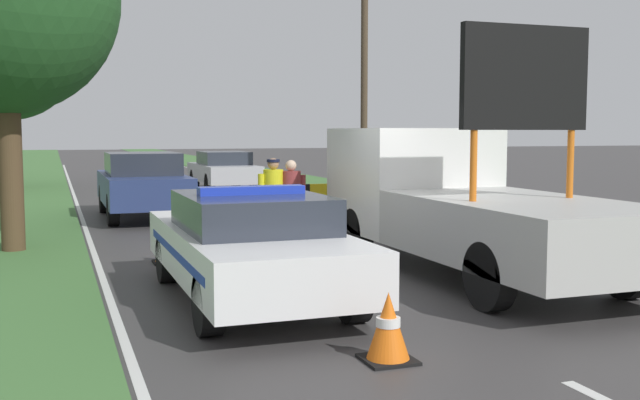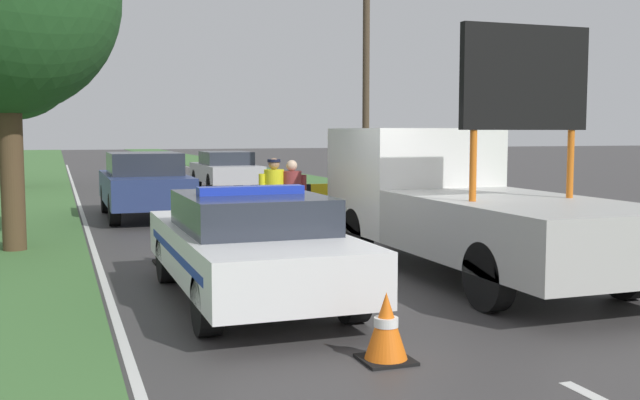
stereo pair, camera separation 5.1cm
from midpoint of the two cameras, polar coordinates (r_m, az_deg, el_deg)
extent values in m
plane|color=#3D3A3A|center=(10.84, 2.48, -5.87)|extent=(160.00, 160.00, 0.00)
cube|color=silver|center=(11.78, 0.61, -4.95)|extent=(0.12, 2.79, 0.01)
cube|color=silver|center=(18.68, -7.01, -1.20)|extent=(0.12, 2.79, 0.01)
cube|color=silver|center=(25.78, -10.48, 0.52)|extent=(0.12, 2.79, 0.01)
cube|color=silver|center=(32.94, -12.44, 1.49)|extent=(0.12, 2.79, 0.01)
cube|color=silver|center=(40.13, -13.71, 2.12)|extent=(0.12, 2.79, 0.01)
cube|color=silver|center=(47.34, -14.58, 2.55)|extent=(0.12, 2.79, 0.01)
cube|color=silver|center=(22.31, -17.79, -0.37)|extent=(0.10, 54.40, 0.01)
cube|color=silver|center=(23.48, -1.09, 0.15)|extent=(0.10, 54.40, 0.01)
cube|color=#427038|center=(29.97, -22.18, 0.89)|extent=(3.94, 120.00, 0.03)
cube|color=#427038|center=(31.38, -1.89, 1.45)|extent=(3.94, 120.00, 0.03)
cube|color=white|center=(9.31, -5.31, -3.89)|extent=(1.84, 4.69, 0.59)
cube|color=#282D38|center=(9.11, -5.12, -0.89)|extent=(1.62, 2.16, 0.42)
cylinder|color=black|center=(10.62, -11.43, -4.44)|extent=(0.24, 0.64, 0.64)
cylinder|color=black|center=(10.95, -3.07, -4.05)|extent=(0.24, 0.64, 0.64)
cylinder|color=black|center=(7.80, -8.43, -7.90)|extent=(0.24, 0.64, 0.64)
cylinder|color=black|center=(8.25, 2.66, -7.13)|extent=(0.24, 0.64, 0.64)
cube|color=#1E38C6|center=(9.09, -5.13, 0.75)|extent=(1.29, 0.24, 0.10)
cube|color=#193399|center=(9.31, -5.31, -3.71)|extent=(1.85, 3.84, 0.10)
cube|color=black|center=(11.62, -8.17, -2.39)|extent=(1.01, 0.08, 0.35)
cube|color=white|center=(12.79, 7.16, 1.55)|extent=(2.22, 2.29, 1.73)
cube|color=#232833|center=(13.79, 5.08, 3.13)|extent=(1.89, 0.04, 0.76)
cube|color=#B2B2AD|center=(10.10, 15.23, -2.22)|extent=(2.22, 4.08, 0.80)
cylinder|color=#D16619|center=(9.62, 11.73, 2.57)|extent=(0.09, 0.09, 0.90)
cylinder|color=#D16619|center=(10.46, 18.67, 2.61)|extent=(0.09, 0.09, 0.90)
cube|color=black|center=(10.04, 15.50, 8.97)|extent=(1.84, 0.12, 1.33)
cylinder|color=black|center=(12.46, 3.02, -2.51)|extent=(0.24, 0.82, 0.82)
cylinder|color=black|center=(13.34, 10.93, -2.08)|extent=(0.24, 0.82, 0.82)
cylinder|color=black|center=(8.95, 12.89, -5.71)|extent=(0.24, 0.82, 0.82)
cylinder|color=black|center=(10.13, 22.45, -4.70)|extent=(0.24, 0.82, 0.82)
cylinder|color=black|center=(14.07, -7.30, -1.59)|extent=(0.07, 0.07, 0.85)
cylinder|color=black|center=(14.77, 1.96, -1.23)|extent=(0.07, 0.07, 0.85)
cube|color=yellow|center=(14.01, -7.53, 0.58)|extent=(0.51, 0.08, 0.23)
cube|color=black|center=(14.12, -5.52, 0.64)|extent=(0.51, 0.08, 0.23)
cube|color=yellow|center=(14.25, -3.54, 0.69)|extent=(0.51, 0.08, 0.23)
cube|color=black|center=(14.39, -1.60, 0.75)|extent=(0.51, 0.08, 0.23)
cube|color=yellow|center=(14.56, 0.30, 0.80)|extent=(0.51, 0.08, 0.23)
cube|color=black|center=(14.73, 2.15, 0.85)|extent=(0.51, 0.08, 0.23)
cylinder|color=#191E38|center=(13.72, -3.73, -1.84)|extent=(0.15, 0.15, 0.80)
cylinder|color=#191E38|center=(13.77, -3.07, -1.81)|extent=(0.15, 0.15, 0.80)
cylinder|color=yellow|center=(13.68, -3.41, 1.08)|extent=(0.37, 0.37, 0.60)
cylinder|color=yellow|center=(13.62, -4.33, 0.93)|extent=(0.12, 0.12, 0.51)
cylinder|color=yellow|center=(13.74, -2.50, 0.98)|extent=(0.12, 0.12, 0.51)
sphere|color=#A57A5B|center=(13.65, -3.42, 2.77)|extent=(0.21, 0.21, 0.21)
cylinder|color=#141933|center=(13.65, -3.42, 3.01)|extent=(0.24, 0.24, 0.05)
cylinder|color=#191E38|center=(13.76, -2.37, -1.85)|extent=(0.15, 0.15, 0.78)
cylinder|color=#191E38|center=(13.81, -1.73, -1.82)|extent=(0.15, 0.15, 0.78)
cylinder|color=maroon|center=(13.71, -2.06, 1.00)|extent=(0.36, 0.36, 0.59)
cylinder|color=maroon|center=(13.65, -2.95, 0.85)|extent=(0.12, 0.12, 0.50)
cylinder|color=maroon|center=(13.78, -1.17, 0.90)|extent=(0.12, 0.12, 0.50)
sphere|color=beige|center=(13.69, -2.06, 2.64)|extent=(0.20, 0.20, 0.20)
cube|color=black|center=(12.22, -11.41, -4.63)|extent=(0.44, 0.44, 0.03)
cone|color=orange|center=(12.17, -11.44, -3.21)|extent=(0.38, 0.38, 0.58)
cylinder|color=white|center=(12.17, -11.44, -3.07)|extent=(0.21, 0.21, 0.08)
cube|color=black|center=(15.98, -0.12, -2.21)|extent=(0.43, 0.43, 0.03)
cone|color=orange|center=(15.95, -0.12, -1.14)|extent=(0.37, 0.37, 0.57)
cylinder|color=white|center=(15.94, -0.12, -1.04)|extent=(0.21, 0.21, 0.08)
cube|color=black|center=(6.99, 5.25, -12.02)|extent=(0.46, 0.46, 0.03)
cone|color=orange|center=(6.91, 5.27, -9.48)|extent=(0.39, 0.39, 0.61)
cylinder|color=white|center=(6.90, 5.27, -9.24)|extent=(0.22, 0.22, 0.09)
cube|color=black|center=(15.33, -10.81, -2.63)|extent=(0.42, 0.42, 0.03)
cone|color=orange|center=(15.29, -10.83, -1.54)|extent=(0.36, 0.36, 0.55)
cylinder|color=white|center=(15.29, -10.83, -1.44)|extent=(0.20, 0.20, 0.08)
cube|color=black|center=(14.15, -10.38, -3.27)|extent=(0.52, 0.52, 0.03)
cone|color=orange|center=(14.10, -10.40, -1.82)|extent=(0.45, 0.45, 0.69)
cylinder|color=white|center=(14.10, -10.41, -1.68)|extent=(0.25, 0.25, 0.10)
cube|color=navy|center=(18.68, -13.19, 0.88)|extent=(1.86, 4.65, 0.70)
cube|color=#282D38|center=(18.51, -13.18, 2.73)|extent=(1.64, 2.14, 0.52)
cylinder|color=black|center=(20.07, -15.91, 0.11)|extent=(0.24, 0.72, 0.72)
cylinder|color=black|center=(20.23, -11.33, 0.25)|extent=(0.24, 0.72, 0.72)
cylinder|color=black|center=(17.21, -15.32, -0.70)|extent=(0.24, 0.72, 0.72)
cylinder|color=black|center=(17.40, -10.00, -0.53)|extent=(0.24, 0.72, 0.72)
cube|color=#B2B2B7|center=(26.47, -7.17, 2.08)|extent=(1.77, 4.45, 0.59)
cube|color=#282D38|center=(26.32, -7.12, 3.20)|extent=(1.56, 2.05, 0.45)
cylinder|color=black|center=(27.69, -9.32, 1.58)|extent=(0.24, 0.71, 0.71)
cylinder|color=black|center=(28.00, -6.22, 1.66)|extent=(0.24, 0.71, 0.71)
cylinder|color=black|center=(24.99, -8.21, 1.21)|extent=(0.24, 0.71, 0.71)
cylinder|color=black|center=(25.33, -4.80, 1.30)|extent=(0.24, 0.71, 0.71)
cylinder|color=#4C3823|center=(29.81, -22.21, 3.97)|extent=(0.43, 0.43, 3.26)
ellipsoid|color=#1E471E|center=(29.96, -22.45, 10.67)|extent=(4.99, 4.99, 5.24)
cylinder|color=#4C3823|center=(13.96, -22.32, 2.36)|extent=(0.40, 0.40, 2.96)
cylinder|color=#473828|center=(21.96, 3.60, 10.96)|extent=(0.20, 0.20, 8.56)
camera|label=1|loc=(0.03, -89.87, 0.01)|focal=42.00mm
camera|label=2|loc=(0.03, 90.13, -0.01)|focal=42.00mm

